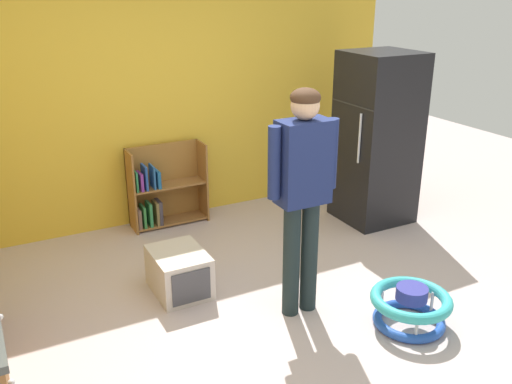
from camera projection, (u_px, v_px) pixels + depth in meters
ground_plane at (279, 319)px, 4.28m from camera, size 12.00×12.00×0.00m
back_wall at (168, 93)px, 5.73m from camera, size 5.20×0.06×2.70m
refrigerator at (377, 139)px, 5.81m from camera, size 0.73×0.68×1.78m
bookshelf at (162, 191)px, 5.85m from camera, size 0.80×0.28×0.85m
standing_person at (303, 184)px, 4.03m from camera, size 0.57×0.22×1.75m
baby_walker at (410, 306)px, 4.16m from camera, size 0.60×0.60×0.32m
pet_carrier at (179, 272)px, 4.60m from camera, size 0.42×0.55×0.36m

